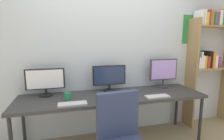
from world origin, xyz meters
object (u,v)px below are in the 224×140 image
keyboard_left (73,104)px  keyboard_right (157,96)px  desk (113,98)px  monitor_center (109,77)px  monitor_right (163,71)px  monitor_left (45,81)px  computer_mouse (102,101)px  coffee_mug (68,96)px  bookshelf (210,53)px

keyboard_left → keyboard_right: bearing=0.0°
desk → monitor_center: bearing=90.0°
desk → monitor_center: 0.34m
monitor_center → monitor_right: bearing=0.0°
monitor_left → monitor_center: bearing=-0.0°
monitor_left → keyboard_left: monitor_left is taller
monitor_right → computer_mouse: size_ratio=4.90×
monitor_center → keyboard_right: monitor_center is taller
monitor_center → monitor_right: monitor_right is taller
monitor_right → coffee_mug: monitor_right is taller
desk → keyboard_left: (-0.56, -0.23, 0.06)m
desk → monitor_left: size_ratio=4.99×
monitor_center → computer_mouse: size_ratio=5.20×
monitor_right → desk: bearing=-166.7°
monitor_center → keyboard_left: size_ratio=1.46×
desk → bookshelf: bearing=7.3°
monitor_center → desk: bearing=-90.0°
monitor_left → keyboard_right: monitor_left is taller
monitor_center → computer_mouse: (-0.20, -0.45, -0.20)m
monitor_left → monitor_center: 0.90m
desk → computer_mouse: (-0.20, -0.23, 0.06)m
monitor_left → bookshelf: bearing=0.4°
computer_mouse → monitor_right: bearing=22.1°
monitor_right → keyboard_right: monitor_right is taller
keyboard_right → computer_mouse: 0.76m
computer_mouse → coffee_mug: bearing=152.3°
monitor_center → computer_mouse: 0.53m
monitor_left → monitor_right: bearing=0.0°
keyboard_right → bookshelf: bearing=20.6°
monitor_center → monitor_right: 0.90m
keyboard_right → monitor_left: bearing=163.1°
coffee_mug → monitor_center: bearing=20.3°
desk → monitor_right: size_ratio=5.48×
monitor_right → computer_mouse: 1.21m
computer_mouse → desk: bearing=49.7°
keyboard_right → desk: bearing=157.7°
monitor_right → keyboard_left: (-1.46, -0.44, -0.25)m
monitor_right → coffee_mug: size_ratio=4.44×
monitor_left → monitor_center: (0.90, -0.00, 0.01)m
monitor_right → coffee_mug: (-1.51, -0.23, -0.21)m
keyboard_left → desk: bearing=22.3°
monitor_left → monitor_right: size_ratio=1.10×
coffee_mug → computer_mouse: bearing=-27.7°
desk → keyboard_right: keyboard_right is taller
keyboard_left → computer_mouse: 0.36m
desk → computer_mouse: 0.31m
keyboard_left → keyboard_right: same height
desk → coffee_mug: (-0.61, -0.01, 0.09)m
monitor_center → coffee_mug: monitor_center is taller
bookshelf → monitor_center: (-1.79, -0.02, -0.32)m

